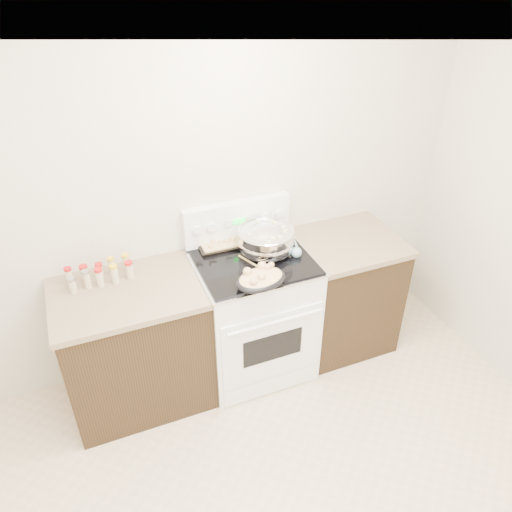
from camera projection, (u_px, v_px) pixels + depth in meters
name	position (u px, v px, depth m)	size (l,w,h in m)	color
room_shell	(314.00, 311.00, 1.66)	(4.10, 3.60, 2.75)	beige
counter_left	(136.00, 345.00, 3.30)	(0.93, 0.67, 0.92)	black
counter_right	(342.00, 291.00, 3.79)	(0.73, 0.67, 0.92)	black
kitchen_range	(253.00, 312.00, 3.54)	(0.78, 0.73, 1.22)	white
mixing_bowl	(266.00, 241.00, 3.31)	(0.44, 0.44, 0.22)	silver
roasting_pan	(261.00, 278.00, 3.02)	(0.36, 0.29, 0.11)	black
baking_sheet	(225.00, 241.00, 3.45)	(0.39, 0.28, 0.06)	black
wooden_spoon	(254.00, 270.00, 3.16)	(0.12, 0.27, 0.04)	tan
blue_ladle	(296.00, 251.00, 3.31)	(0.12, 0.26, 0.09)	#78A5B2
spice_jars	(101.00, 273.00, 3.09)	(0.40, 0.15, 0.13)	#BFB28C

